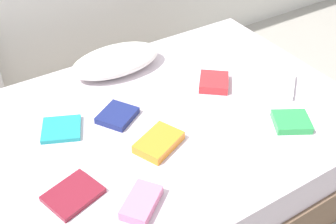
# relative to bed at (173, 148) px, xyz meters

# --- Properties ---
(ground_plane) EXTENTS (8.00, 8.00, 0.00)m
(ground_plane) POSITION_rel_bed_xyz_m (0.00, 0.00, -0.25)
(ground_plane) COLOR #9E998E
(bed) EXTENTS (2.00, 1.50, 0.50)m
(bed) POSITION_rel_bed_xyz_m (0.00, 0.00, 0.00)
(bed) COLOR brown
(bed) RESTS_ON ground
(pillow) EXTENTS (0.56, 0.30, 0.14)m
(pillow) POSITION_rel_bed_xyz_m (-0.06, 0.55, 0.32)
(pillow) COLOR white
(pillow) RESTS_ON bed
(textbook_maroon) EXTENTS (0.26, 0.23, 0.02)m
(textbook_maroon) POSITION_rel_bed_xyz_m (-0.67, -0.25, 0.26)
(textbook_maroon) COLOR maroon
(textbook_maroon) RESTS_ON bed
(textbook_green) EXTENTS (0.24, 0.23, 0.04)m
(textbook_green) POSITION_rel_bed_xyz_m (0.47, -0.40, 0.27)
(textbook_green) COLOR green
(textbook_green) RESTS_ON bed
(textbook_red) EXTENTS (0.24, 0.25, 0.05)m
(textbook_red) POSITION_rel_bed_xyz_m (0.34, 0.10, 0.28)
(textbook_red) COLOR red
(textbook_red) RESTS_ON bed
(textbook_orange) EXTENTS (0.27, 0.23, 0.05)m
(textbook_orange) POSITION_rel_bed_xyz_m (-0.19, -0.17, 0.28)
(textbook_orange) COLOR orange
(textbook_orange) RESTS_ON bed
(textbook_navy) EXTENTS (0.25, 0.24, 0.03)m
(textbook_navy) POSITION_rel_bed_xyz_m (-0.27, 0.13, 0.27)
(textbook_navy) COLOR navy
(textbook_navy) RESTS_ON bed
(textbook_pink) EXTENTS (0.23, 0.22, 0.05)m
(textbook_pink) POSITION_rel_bed_xyz_m (-0.45, -0.45, 0.28)
(textbook_pink) COLOR pink
(textbook_pink) RESTS_ON bed
(textbook_teal) EXTENTS (0.25, 0.25, 0.02)m
(textbook_teal) POSITION_rel_bed_xyz_m (-0.55, 0.19, 0.26)
(textbook_teal) COLOR teal
(textbook_teal) RESTS_ON bed
(textbook_white) EXTENTS (0.28, 0.27, 0.03)m
(textbook_white) POSITION_rel_bed_xyz_m (0.67, -0.13, 0.27)
(textbook_white) COLOR white
(textbook_white) RESTS_ON bed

